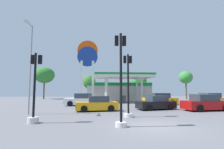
# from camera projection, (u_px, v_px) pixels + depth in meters

# --- Properties ---
(ground_plane) EXTENTS (90.00, 90.00, 0.00)m
(ground_plane) POSITION_uv_depth(u_px,v_px,m) (154.00, 127.00, 9.27)
(ground_plane) COLOR slate
(ground_plane) RESTS_ON ground
(gas_station) EXTENTS (12.29, 13.05, 4.67)m
(gas_station) POSITION_uv_depth(u_px,v_px,m) (119.00, 90.00, 34.18)
(gas_station) COLOR beige
(gas_station) RESTS_ON ground
(station_pole_sign) EXTENTS (3.69, 0.56, 11.07)m
(station_pole_sign) POSITION_uv_depth(u_px,v_px,m) (87.00, 63.00, 30.96)
(station_pole_sign) COLOR white
(station_pole_sign) RESTS_ON ground
(car_0) EXTENTS (4.82, 2.73, 1.63)m
(car_0) POSITION_uv_depth(u_px,v_px,m) (209.00, 100.00, 22.45)
(car_0) COLOR black
(car_0) RESTS_ON ground
(car_1) EXTENTS (4.49, 2.07, 1.60)m
(car_1) POSITION_uv_depth(u_px,v_px,m) (160.00, 100.00, 23.13)
(car_1) COLOR black
(car_1) RESTS_ON ground
(car_2) EXTENTS (4.54, 2.26, 1.58)m
(car_2) POSITION_uv_depth(u_px,v_px,m) (83.00, 100.00, 21.95)
(car_2) COLOR black
(car_2) RESTS_ON ground
(car_3) EXTENTS (4.64, 2.40, 1.60)m
(car_3) POSITION_uv_depth(u_px,v_px,m) (205.00, 103.00, 16.70)
(car_3) COLOR black
(car_3) RESTS_ON ground
(car_4) EXTENTS (4.22, 2.54, 1.41)m
(car_4) POSITION_uv_depth(u_px,v_px,m) (156.00, 103.00, 17.58)
(car_4) COLOR black
(car_4) RESTS_ON ground
(car_5) EXTENTS (4.18, 2.21, 1.44)m
(car_5) POSITION_uv_depth(u_px,v_px,m) (97.00, 104.00, 16.39)
(car_5) COLOR black
(car_5) RESTS_ON ground
(traffic_signal_0) EXTENTS (0.65, 0.68, 4.31)m
(traffic_signal_0) POSITION_uv_depth(u_px,v_px,m) (34.00, 96.00, 10.48)
(traffic_signal_0) COLOR silver
(traffic_signal_0) RESTS_ON ground
(traffic_signal_1) EXTENTS (0.65, 0.68, 5.22)m
(traffic_signal_1) POSITION_uv_depth(u_px,v_px,m) (121.00, 86.00, 9.49)
(traffic_signal_1) COLOR silver
(traffic_signal_1) RESTS_ON ground
(traffic_signal_2) EXTENTS (0.71, 0.71, 4.74)m
(traffic_signal_2) POSITION_uv_depth(u_px,v_px,m) (128.00, 92.00, 12.84)
(traffic_signal_2) COLOR silver
(traffic_signal_2) RESTS_ON ground
(tree_0) EXTENTS (4.49, 4.49, 7.24)m
(tree_0) POSITION_uv_depth(u_px,v_px,m) (44.00, 75.00, 38.81)
(tree_0) COLOR brown
(tree_0) RESTS_ON ground
(tree_1) EXTENTS (2.90, 2.90, 5.48)m
(tree_1) POSITION_uv_depth(u_px,v_px,m) (89.00, 82.00, 39.58)
(tree_1) COLOR brown
(tree_1) RESTS_ON ground
(tree_2) EXTENTS (3.40, 3.40, 5.93)m
(tree_2) POSITION_uv_depth(u_px,v_px,m) (139.00, 81.00, 38.79)
(tree_2) COLOR brown
(tree_2) RESTS_ON ground
(tree_3) EXTENTS (3.00, 3.00, 6.37)m
(tree_3) POSITION_uv_depth(u_px,v_px,m) (186.00, 77.00, 39.08)
(tree_3) COLOR brown
(tree_3) RESTS_ON ground
(corner_streetlamp) EXTENTS (0.24, 1.48, 7.59)m
(corner_streetlamp) POSITION_uv_depth(u_px,v_px,m) (30.00, 60.00, 14.33)
(corner_streetlamp) COLOR gray
(corner_streetlamp) RESTS_ON ground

